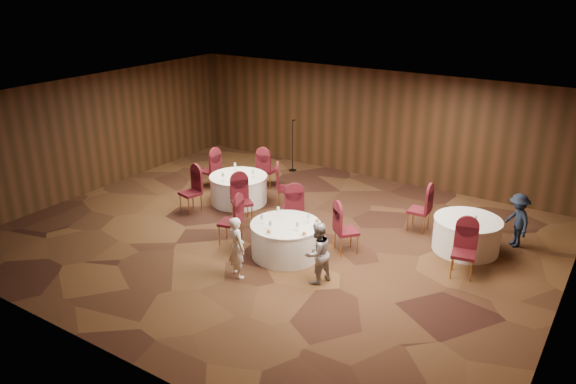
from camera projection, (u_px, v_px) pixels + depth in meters
The scene contains 15 objects.
ground at pixel (276, 237), 13.04m from camera, with size 12.00×12.00×0.00m, color black.
room_shell at pixel (275, 156), 12.32m from camera, with size 12.00×12.00×12.00m.
table_main at pixel (286, 239), 12.08m from camera, with size 1.52×1.52×0.74m.
table_left at pixel (239, 189), 14.90m from camera, with size 1.52×1.52×0.74m.
table_right at pixel (466, 234), 12.30m from camera, with size 1.46×1.46×0.74m.
chairs_main at pixel (289, 220), 12.71m from camera, with size 3.08×2.11×1.00m.
chairs_left at pixel (239, 184), 14.88m from camera, with size 3.19×3.13×1.00m.
chairs_right at pixel (439, 230), 12.22m from camera, with size 2.11×2.18×1.00m.
tabletop_main at pixel (289, 223), 11.76m from camera, with size 1.16×1.17×0.22m.
tabletop_left at pixel (238, 173), 14.73m from camera, with size 0.81×0.86×0.22m.
tabletop_right at pixel (475, 218), 11.84m from camera, with size 0.08×0.08×0.22m.
mic_stand at pixel (293, 156), 17.24m from camera, with size 0.24×0.24×1.61m.
woman_a at pixel (237, 247), 11.14m from camera, with size 0.47×0.31×1.29m, color white.
woman_b at pixel (317, 253), 10.93m from camera, with size 0.62×0.48×1.27m, color #A4A4A8.
man_c at pixel (517, 220), 12.41m from camera, with size 0.80×0.46×1.24m, color black.
Camera 1 is at (6.63, -9.72, 5.73)m, focal length 35.00 mm.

